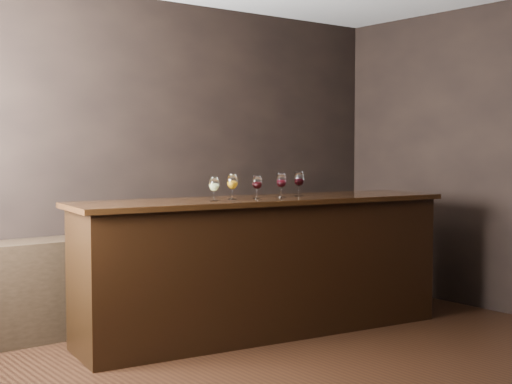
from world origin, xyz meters
TOP-DOWN VIEW (x-y plane):
  - ground at (0.00, 0.00)m, footprint 5.00×5.00m
  - room_shell at (-0.23, 0.11)m, footprint 5.02×4.52m
  - bar_counter at (0.34, 1.11)m, footprint 3.07×1.05m
  - bar_top at (0.34, 1.11)m, footprint 3.18×1.13m
  - back_bar_shelf at (-0.53, 2.03)m, footprint 2.15×0.40m
  - glass_white at (-0.17, 1.07)m, footprint 0.08×0.08m
  - glass_amber at (0.05, 1.14)m, footprint 0.08×0.08m
  - glass_red_a at (0.25, 1.08)m, footprint 0.08×0.08m
  - glass_red_b at (0.49, 1.07)m, footprint 0.08×0.08m
  - glass_red_c at (0.71, 1.11)m, footprint 0.09×0.09m

SIDE VIEW (x-z plane):
  - ground at x=0.00m, z-range 0.00..0.00m
  - back_bar_shelf at x=-0.53m, z-range 0.00..0.77m
  - bar_counter at x=0.34m, z-range 0.00..1.05m
  - bar_top at x=0.34m, z-range 1.05..1.09m
  - glass_white at x=-0.17m, z-range 1.12..1.31m
  - glass_red_a at x=0.25m, z-range 1.12..1.31m
  - glass_red_b at x=0.49m, z-range 1.13..1.32m
  - glass_amber at x=0.05m, z-range 1.13..1.32m
  - glass_red_c at x=0.71m, z-range 1.13..1.33m
  - room_shell at x=-0.23m, z-range 0.40..3.21m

